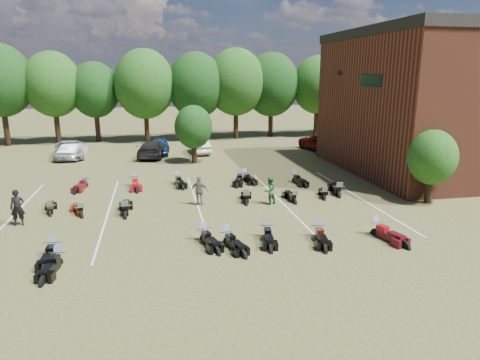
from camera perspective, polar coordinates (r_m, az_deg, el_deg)
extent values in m
plane|color=brown|center=(22.63, 2.76, -5.33)|extent=(160.00, 160.00, 0.00)
imported|color=silver|center=(41.38, -21.36, 3.62)|extent=(1.99, 4.39, 1.40)
imported|color=gray|center=(41.91, -21.83, 3.78)|extent=(3.28, 5.79, 1.52)
imported|color=black|center=(40.09, -11.47, 4.10)|extent=(3.31, 5.69, 1.55)
imported|color=navy|center=(41.57, -10.71, 4.44)|extent=(1.98, 4.42, 1.48)
imported|color=#B8B8B3|center=(41.36, -5.41, 4.51)|extent=(1.87, 4.32, 1.38)
imported|color=#550407|center=(43.44, 10.66, 4.80)|extent=(3.40, 5.46, 1.41)
imported|color=#3A3A3F|center=(44.48, 13.84, 4.97)|extent=(3.59, 5.88, 1.59)
imported|color=black|center=(24.26, -27.54, -3.30)|extent=(0.75, 0.56, 1.87)
imported|color=#225D27|center=(25.09, 3.97, -1.47)|extent=(0.96, 0.88, 1.61)
imported|color=#5E5B50|center=(24.93, -5.41, -1.44)|extent=(1.10, 0.76, 1.74)
cube|color=black|center=(35.81, 13.09, 13.69)|extent=(0.30, 0.40, 0.30)
cube|color=black|center=(31.37, 17.06, 12.53)|extent=(0.06, 3.00, 0.80)
cylinder|color=black|center=(52.40, -28.98, 6.32)|extent=(0.58, 0.58, 4.08)
cylinder|color=black|center=(51.12, -23.60, 6.75)|extent=(0.58, 0.58, 4.08)
ellipsoid|color=#1E4C19|center=(50.85, -24.08, 11.54)|extent=(6.00, 6.00, 6.90)
cylinder|color=black|center=(50.31, -18.00, 7.13)|extent=(0.57, 0.58, 4.08)
ellipsoid|color=#1E4C19|center=(50.03, -18.38, 12.01)|extent=(6.00, 6.00, 6.90)
cylinder|color=black|center=(49.99, -12.26, 7.46)|extent=(0.57, 0.58, 4.08)
ellipsoid|color=#1E4C19|center=(49.71, -12.52, 12.38)|extent=(6.00, 6.00, 6.90)
cylinder|color=black|center=(50.17, -6.50, 7.71)|extent=(0.58, 0.58, 4.08)
ellipsoid|color=#1E4C19|center=(49.89, -6.63, 12.61)|extent=(6.00, 6.00, 6.90)
cylinder|color=black|center=(50.84, -0.82, 7.88)|extent=(0.57, 0.58, 4.08)
ellipsoid|color=#1E4C19|center=(50.56, -0.84, 12.72)|extent=(6.00, 6.00, 6.90)
cylinder|color=black|center=(51.99, 4.65, 7.97)|extent=(0.57, 0.58, 4.08)
ellipsoid|color=#1E4C19|center=(51.71, 4.75, 12.70)|extent=(6.00, 6.00, 6.90)
cylinder|color=black|center=(53.57, 9.85, 7.99)|extent=(0.57, 0.58, 4.08)
ellipsoid|color=#1E4C19|center=(53.31, 10.05, 12.58)|extent=(6.00, 6.00, 6.90)
cylinder|color=black|center=(55.57, 14.72, 7.95)|extent=(0.58, 0.58, 4.08)
ellipsoid|color=#1E4C19|center=(55.31, 15.00, 12.37)|extent=(6.00, 6.00, 6.90)
cylinder|color=black|center=(57.93, 19.21, 7.86)|extent=(0.58, 0.58, 4.08)
ellipsoid|color=#1E4C19|center=(57.68, 19.56, 12.10)|extent=(6.00, 6.00, 6.90)
cylinder|color=black|center=(27.63, 23.88, -1.10)|extent=(0.24, 0.24, 1.71)
sphere|color=#1E4C19|center=(27.23, 24.27, 2.77)|extent=(2.80, 2.80, 2.80)
cylinder|color=black|center=(36.92, -6.14, 3.74)|extent=(0.24, 0.24, 1.90)
sphere|color=#1E4C19|center=(36.60, -6.22, 7.06)|extent=(3.20, 3.20, 3.20)
cube|color=silver|center=(26.02, -28.18, -4.42)|extent=(0.10, 14.00, 0.01)
cube|color=silver|center=(24.99, -17.15, -4.05)|extent=(0.10, 14.00, 0.01)
cube|color=silver|center=(24.95, -5.64, -3.51)|extent=(0.10, 14.00, 0.01)
cube|color=silver|center=(25.89, 5.44, -2.85)|extent=(0.10, 14.00, 0.01)
cube|color=silver|center=(27.71, 15.40, -2.16)|extent=(0.10, 14.00, 0.01)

